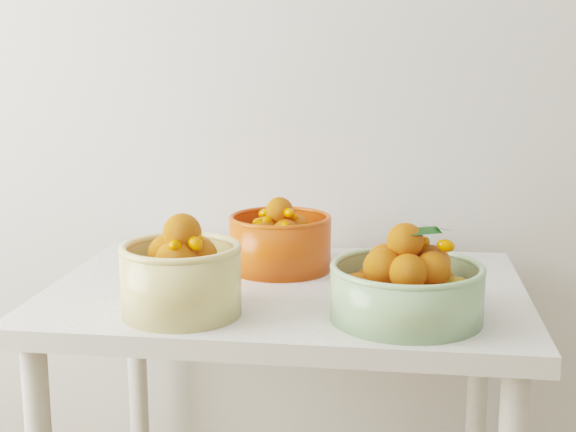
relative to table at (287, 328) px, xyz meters
name	(u,v)px	position (x,y,z in m)	size (l,w,h in m)	color
table	(287,328)	(0.00, 0.00, 0.00)	(1.00, 0.70, 0.75)	silver
bowl_cream	(181,275)	(-0.17, -0.22, 0.17)	(0.25, 0.25, 0.20)	#D9C277
bowl_green	(407,286)	(0.25, -0.19, 0.16)	(0.36, 0.36, 0.18)	#8BB37D
bowl_orange	(280,241)	(-0.03, 0.13, 0.16)	(0.27, 0.27, 0.17)	red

